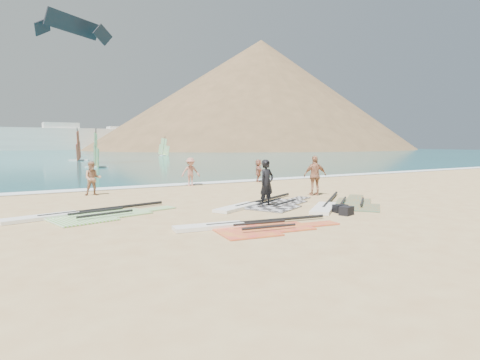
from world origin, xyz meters
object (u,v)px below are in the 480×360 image
gear_bag_far (340,209)px  beachgoer_mid (191,172)px  rig_grey (263,205)px  beachgoer_left (93,178)px  gear_bag_near (346,211)px  beachgoer_right (258,171)px  rig_green (82,215)px  rig_orange (340,205)px  person_wetsuit (267,183)px  beachgoer_back (315,176)px  rig_red (246,227)px

gear_bag_far → beachgoer_mid: beachgoer_mid is taller
beachgoer_mid → rig_grey: bearing=-79.8°
beachgoer_left → beachgoer_mid: (6.02, 1.61, 0.01)m
gear_bag_near → beachgoer_right: size_ratio=0.33×
rig_green → rig_orange: bearing=-29.2°
person_wetsuit → beachgoer_mid: size_ratio=1.12×
rig_grey → rig_green: 6.97m
beachgoer_back → person_wetsuit: bearing=42.8°
beachgoer_back → beachgoer_right: 7.45m
rig_grey → beachgoer_left: 9.01m
person_wetsuit → beachgoer_left: size_ratio=1.14×
rig_green → beachgoer_back: (11.04, 0.23, 0.94)m
beachgoer_left → beachgoer_mid: size_ratio=0.99×
rig_grey → gear_bag_near: (1.44, -3.29, 0.11)m
beachgoer_back → beachgoer_right: beachgoer_back is taller
rig_grey → beachgoer_mid: size_ratio=3.40×
rig_red → gear_bag_far: 4.61m
gear_bag_far → beachgoer_mid: (-0.98, 11.58, 0.72)m
rig_grey → person_wetsuit: 0.96m
gear_bag_far → person_wetsuit: 3.10m
rig_grey → beachgoer_right: (5.65, 8.82, 0.71)m
rig_red → beachgoer_back: beachgoer_back is taller
person_wetsuit → beachgoer_right: 10.69m
rig_green → beachgoer_mid: 10.68m
rig_red → gear_bag_near: size_ratio=10.42×
person_wetsuit → beachgoer_left: bearing=113.8°
rig_orange → gear_bag_far: size_ratio=11.73×
person_wetsuit → beachgoer_back: size_ratio=0.97×
rig_red → beachgoer_mid: (3.59, 12.20, 0.81)m
rig_orange → person_wetsuit: (-2.82, 1.32, 0.92)m
rig_green → gear_bag_far: gear_bag_far is taller
rig_orange → beachgoer_mid: (-2.15, 10.40, 0.81)m
gear_bag_far → beachgoer_mid: 11.64m
gear_bag_near → beachgoer_right: 12.83m
gear_bag_far → gear_bag_near: bearing=-112.2°
gear_bag_near → rig_red: bearing=-178.8°
rig_red → rig_grey: bearing=57.0°
gear_bag_far → person_wetsuit: person_wetsuit is taller
rig_orange → beachgoer_back: bearing=26.5°
beachgoer_right → gear_bag_far: bearing=-171.4°
rig_orange → beachgoer_left: (-8.17, 8.80, 0.80)m
rig_green → beachgoer_mid: size_ratio=3.58×
rig_orange → beachgoer_left: size_ratio=3.41×
rig_grey → beachgoer_mid: bearing=58.7°
beachgoer_back → beachgoer_mid: bearing=-44.7°
person_wetsuit → beachgoer_mid: (0.66, 9.08, -0.11)m
rig_red → gear_bag_near: bearing=9.0°
rig_orange → person_wetsuit: 3.24m
person_wetsuit → beachgoer_mid: person_wetsuit is taller
rig_green → gear_bag_near: gear_bag_near is taller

